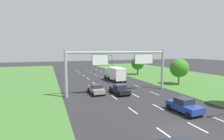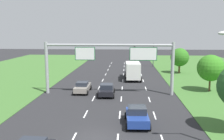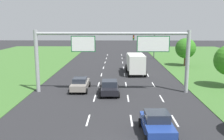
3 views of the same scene
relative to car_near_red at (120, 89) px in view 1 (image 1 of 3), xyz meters
The scene contains 12 objects.
ground_plane 13.64m from the car_near_red, 89.06° to the right, with size 200.00×200.00×0.00m, color #262628.
lane_dashes_inner_left 2.20m from the car_near_red, 137.76° to the left, with size 0.14×68.40×0.01m.
lane_dashes_inner_right 2.53m from the car_near_red, 35.09° to the left, with size 0.14×68.40×0.01m.
lane_dashes_slip 5.70m from the car_near_red, 14.22° to the left, with size 0.14×68.40×0.01m.
car_near_red is the anchor object (origin of this frame).
car_lead_silver 3.77m from the car_near_red, 156.84° to the left, with size 2.03×4.27×1.52m.
car_far_ahead 10.80m from the car_near_red, 70.54° to the right, with size 2.29×4.06×1.64m.
box_truck 12.12m from the car_near_red, 72.44° to the left, with size 2.86×7.16×3.09m.
sign_gantry 4.23m from the car_near_red, 57.30° to the left, with size 17.24×0.44×7.00m.
traffic_light_mast 28.83m from the car_near_red, 75.88° to the left, with size 4.76×0.49×5.60m.
roadside_tree_mid 14.77m from the car_near_red, 11.79° to the left, with size 3.68×3.68×5.21m.
roadside_tree_far 22.68m from the car_near_red, 54.31° to the left, with size 3.64×3.64×5.10m.
Camera 1 is at (-10.75, -11.58, 7.00)m, focal length 28.00 mm.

